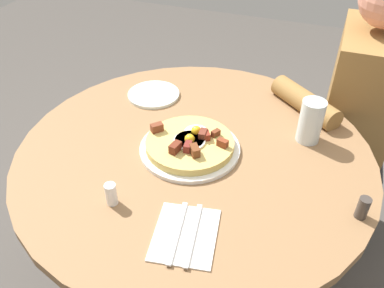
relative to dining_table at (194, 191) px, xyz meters
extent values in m
cylinder|color=olive|center=(0.00, 0.00, 0.16)|extent=(1.01, 1.01, 0.03)
cylinder|color=#333338|center=(0.00, 0.00, -0.21)|extent=(0.12, 0.12, 0.69)
cylinder|color=#333338|center=(0.00, 0.00, -0.54)|extent=(0.46, 0.46, 0.02)
cube|color=#2D2D33|center=(0.53, -0.44, -0.33)|extent=(0.32, 0.28, 0.45)
cube|color=olive|center=(0.53, -0.44, 0.14)|extent=(0.38, 0.22, 0.48)
cylinder|color=olive|center=(0.32, -0.26, 0.20)|extent=(0.22, 0.24, 0.07)
cylinder|color=white|center=(-0.01, 0.01, 0.18)|extent=(0.29, 0.29, 0.01)
cylinder|color=tan|center=(-0.01, 0.01, 0.19)|extent=(0.25, 0.25, 0.02)
cylinder|color=white|center=(0.03, 0.01, 0.21)|extent=(0.07, 0.07, 0.01)
sphere|color=yellow|center=(0.03, 0.01, 0.21)|extent=(0.03, 0.03, 0.03)
cylinder|color=white|center=(-0.01, 0.01, 0.21)|extent=(0.09, 0.09, 0.01)
sphere|color=yellow|center=(-0.01, 0.01, 0.21)|extent=(0.03, 0.03, 0.03)
cylinder|color=white|center=(-0.01, 0.01, 0.21)|extent=(0.08, 0.08, 0.01)
sphere|color=yellow|center=(-0.01, 0.01, 0.21)|extent=(0.03, 0.03, 0.03)
cube|color=brown|center=(0.00, 0.11, 0.22)|extent=(0.04, 0.04, 0.02)
cube|color=maroon|center=(-0.07, 0.03, 0.22)|extent=(0.04, 0.03, 0.03)
cube|color=brown|center=(0.00, -0.08, 0.22)|extent=(0.02, 0.03, 0.02)
cube|color=brown|center=(0.04, -0.05, 0.21)|extent=(0.03, 0.02, 0.02)
cube|color=brown|center=(-0.06, -0.02, 0.22)|extent=(0.04, 0.04, 0.03)
cube|color=maroon|center=(-0.05, 0.00, 0.22)|extent=(0.03, 0.02, 0.02)
cube|color=maroon|center=(0.02, -0.03, 0.22)|extent=(0.03, 0.03, 0.02)
cube|color=brown|center=(0.02, -0.02, 0.22)|extent=(0.04, 0.02, 0.02)
cube|color=#387F2D|center=(0.03, -0.05, 0.21)|extent=(0.00, 0.01, 0.00)
cube|color=#387F2D|center=(-0.04, -0.02, 0.21)|extent=(0.01, 0.00, 0.00)
cube|color=#387F2D|center=(0.02, 0.12, 0.21)|extent=(0.01, 0.01, 0.00)
cylinder|color=silver|center=(0.23, 0.23, 0.18)|extent=(0.18, 0.18, 0.01)
cube|color=white|center=(-0.30, -0.09, 0.17)|extent=(0.19, 0.17, 0.00)
cube|color=silver|center=(-0.29, -0.11, 0.18)|extent=(0.18, 0.04, 0.00)
cube|color=silver|center=(-0.30, -0.07, 0.18)|extent=(0.18, 0.04, 0.00)
cylinder|color=silver|center=(0.16, -0.30, 0.24)|extent=(0.07, 0.07, 0.13)
cylinder|color=white|center=(-0.27, 0.11, 0.20)|extent=(0.03, 0.03, 0.06)
cylinder|color=#3F3833|center=(-0.10, -0.45, 0.20)|extent=(0.03, 0.03, 0.06)
camera|label=1|loc=(-0.83, -0.30, 0.89)|focal=37.19mm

